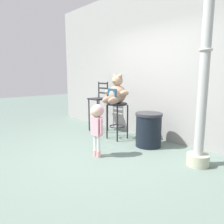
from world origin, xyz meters
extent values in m
plane|color=slate|center=(0.00, 0.00, 0.00)|extent=(24.00, 24.00, 0.00)
cube|color=#999894|center=(0.00, 1.88, 1.67)|extent=(6.99, 0.30, 3.34)
cylinder|color=black|center=(-0.51, 1.11, 0.78)|extent=(0.43, 0.43, 0.04)
cylinder|color=black|center=(-0.67, 0.95, 0.38)|extent=(0.03, 0.03, 0.76)
cylinder|color=black|center=(-0.35, 0.95, 0.38)|extent=(0.03, 0.03, 0.76)
cylinder|color=black|center=(-0.67, 1.27, 0.38)|extent=(0.03, 0.03, 0.76)
cylinder|color=black|center=(-0.35, 1.27, 0.38)|extent=(0.03, 0.03, 0.76)
torus|color=black|center=(-0.51, 1.11, 0.28)|extent=(0.34, 0.34, 0.02)
sphere|color=tan|center=(-0.51, 1.11, 0.99)|extent=(0.39, 0.39, 0.39)
cube|color=navy|center=(-0.51, 0.95, 1.00)|extent=(0.24, 0.03, 0.23)
sphere|color=tan|center=(-0.51, 1.11, 1.28)|extent=(0.23, 0.23, 0.23)
ellipsoid|color=gray|center=(-0.51, 1.01, 1.27)|extent=(0.10, 0.07, 0.07)
sphere|color=black|center=(-0.51, 0.98, 1.27)|extent=(0.03, 0.03, 0.03)
sphere|color=tan|center=(-0.59, 1.11, 1.37)|extent=(0.09, 0.09, 0.09)
sphere|color=tan|center=(-0.43, 1.11, 1.37)|extent=(0.09, 0.09, 0.09)
ellipsoid|color=tan|center=(-0.74, 1.08, 1.03)|extent=(0.14, 0.22, 0.12)
ellipsoid|color=tan|center=(-0.28, 1.08, 1.03)|extent=(0.14, 0.22, 0.12)
ellipsoid|color=tan|center=(-0.60, 0.92, 0.87)|extent=(0.13, 0.33, 0.15)
ellipsoid|color=tan|center=(-0.42, 0.92, 0.87)|extent=(0.13, 0.33, 0.15)
cylinder|color=#DEA0A2|center=(-0.05, 0.11, 0.05)|extent=(0.08, 0.08, 0.11)
cylinder|color=silver|center=(-0.05, 0.11, 0.24)|extent=(0.06, 0.06, 0.27)
cylinder|color=#DEA0A2|center=(0.04, 0.11, 0.05)|extent=(0.08, 0.08, 0.11)
cylinder|color=silver|center=(0.04, 0.11, 0.24)|extent=(0.06, 0.06, 0.27)
cube|color=pink|center=(-0.01, 0.11, 0.54)|extent=(0.19, 0.11, 0.32)
cylinder|color=pink|center=(-0.13, 0.11, 0.55)|extent=(0.05, 0.05, 0.27)
cylinder|color=pink|center=(0.11, 0.11, 0.55)|extent=(0.05, 0.05, 0.27)
sphere|color=#D8B293|center=(-0.01, 0.11, 0.79)|extent=(0.20, 0.20, 0.20)
sphere|color=pink|center=(-0.01, 0.13, 0.80)|extent=(0.21, 0.21, 0.21)
cylinder|color=black|center=(0.28, 1.19, 0.31)|extent=(0.50, 0.50, 0.62)
cylinder|color=#2D2D33|center=(0.28, 1.19, 0.64)|extent=(0.52, 0.52, 0.05)
cylinder|color=#AFB095|center=(1.36, 0.99, 0.09)|extent=(0.33, 0.33, 0.18)
cylinder|color=#A5A7A5|center=(1.36, 0.99, 1.59)|extent=(0.14, 0.14, 2.82)
torus|color=#ADA89E|center=(1.36, 0.99, 1.73)|extent=(0.19, 0.19, 0.04)
cube|color=black|center=(-1.32, 1.25, 0.82)|extent=(0.39, 0.39, 0.03)
cylinder|color=black|center=(-1.49, 1.08, 0.40)|extent=(0.03, 0.03, 0.80)
cylinder|color=black|center=(-1.15, 1.08, 0.40)|extent=(0.03, 0.03, 0.80)
cylinder|color=black|center=(-1.49, 1.41, 0.40)|extent=(0.03, 0.03, 0.80)
cylinder|color=black|center=(-1.15, 1.41, 0.40)|extent=(0.03, 0.03, 0.80)
cylinder|color=black|center=(-1.49, 1.41, 1.03)|extent=(0.03, 0.03, 0.40)
cylinder|color=black|center=(-1.15, 1.41, 1.03)|extent=(0.03, 0.03, 0.40)
cube|color=black|center=(-1.32, 1.41, 0.95)|extent=(0.33, 0.02, 0.04)
cube|color=black|center=(-1.32, 1.41, 1.07)|extent=(0.33, 0.02, 0.04)
cube|color=black|center=(-1.32, 1.41, 1.19)|extent=(0.33, 0.02, 0.04)
camera|label=1|loc=(2.62, -2.07, 1.36)|focal=33.24mm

